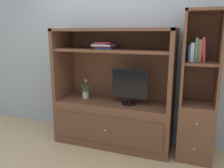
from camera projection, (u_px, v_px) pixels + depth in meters
The scene contains 8 objects.
ground_plane at pixel (102, 156), 2.86m from camera, with size 8.00×8.00×0.00m, color tan.
painted_rear_wall at pixel (122, 41), 3.23m from camera, with size 6.00×0.10×2.80m, color #9EA8B2.
media_console at pixel (113, 109), 3.12m from camera, with size 1.57×0.59×1.57m.
tv_monitor at pixel (129, 86), 2.90m from camera, with size 0.47×0.20×0.46m.
potted_plant at pixel (86, 94), 3.22m from camera, with size 0.12×0.10×0.27m.
magazine_stack at pixel (105, 45), 2.96m from camera, with size 0.26×0.34×0.08m.
bookshelf_tall at pixel (197, 111), 2.74m from camera, with size 0.41×0.47×1.76m.
upright_book_row at pixel (197, 51), 2.59m from camera, with size 0.19×0.18×0.27m.
Camera 1 is at (1.00, -2.39, 1.51)m, focal length 36.48 mm.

